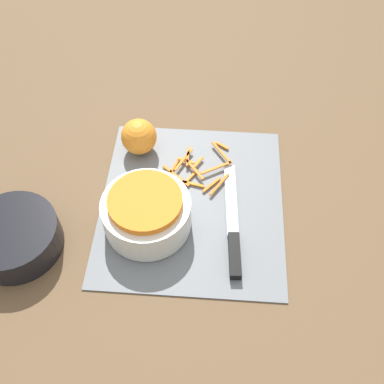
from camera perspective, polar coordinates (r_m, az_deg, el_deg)
The scene contains 7 objects.
ground_plane at distance 0.87m, azimuth 0.00°, elevation -1.41°, with size 4.00×4.00×0.00m, color brown.
cutting_board at distance 0.87m, azimuth 0.00°, elevation -1.30°, with size 0.39×0.35×0.01m.
bowl_speckled at distance 0.81m, azimuth -5.79°, elevation -2.55°, with size 0.16×0.16×0.08m.
bowl_dark at distance 0.85m, azimuth -21.61°, elevation -5.34°, with size 0.16×0.16×0.06m.
knife at distance 0.82m, azimuth 5.30°, elevation -5.84°, with size 0.25×0.04×0.02m.
orange_left at distance 0.93m, azimuth -6.76°, elevation 6.99°, with size 0.07×0.07×0.07m.
peel_pile at distance 0.91m, azimuth 0.72°, elevation 3.00°, with size 0.14×0.14×0.01m.
Camera 1 is at (-0.50, -0.03, 0.71)m, focal length 42.00 mm.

